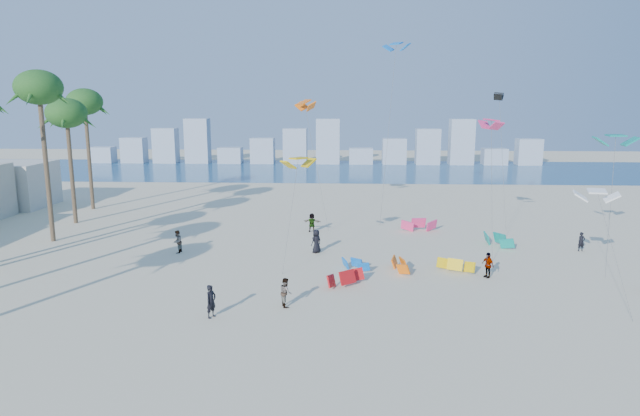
{
  "coord_description": "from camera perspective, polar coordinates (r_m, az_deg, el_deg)",
  "views": [
    {
      "loc": [
        4.79,
        -21.84,
        12.01
      ],
      "look_at": [
        3.0,
        16.0,
        4.5
      ],
      "focal_mm": 30.94,
      "sensor_mm": 36.0,
      "label": 1
    }
  ],
  "objects": [
    {
      "name": "grounded_kites",
      "position": [
        43.68,
        10.55,
        -4.3
      ],
      "size": [
        15.65,
        18.23,
        1.07
      ],
      "color": "blue",
      "rests_on": "ground"
    },
    {
      "name": "kitesurfers_far",
      "position": [
        42.88,
        6.63,
        -3.9
      ],
      "size": [
        33.25,
        16.35,
        1.88
      ],
      "color": "black",
      "rests_on": "ground"
    },
    {
      "name": "distant_skyline",
      "position": [
        104.4,
        -0.59,
        6.31
      ],
      "size": [
        85.0,
        3.0,
        8.4
      ],
      "color": "#9EADBF",
      "rests_on": "ground"
    },
    {
      "name": "kitesurfer_near",
      "position": [
        31.7,
        -11.2,
        -9.45
      ],
      "size": [
        0.73,
        0.82,
        1.88
      ],
      "primitive_type": "imported",
      "rotation": [
        0.0,
        0.0,
        1.07
      ],
      "color": "black",
      "rests_on": "ground"
    },
    {
      "name": "flying_kites",
      "position": [
        47.3,
        14.24,
        9.29
      ],
      "size": [
        33.12,
        28.41,
        17.91
      ],
      "color": "yellow",
      "rests_on": "ground"
    },
    {
      "name": "ocean",
      "position": [
        94.73,
        -0.22,
        3.93
      ],
      "size": [
        220.0,
        220.0,
        0.0
      ],
      "primitive_type": "plane",
      "color": "navy",
      "rests_on": "ground"
    },
    {
      "name": "kitesurfer_mid",
      "position": [
        32.79,
        -3.57,
        -8.68
      ],
      "size": [
        0.9,
        1.01,
        1.73
      ],
      "primitive_type": "imported",
      "rotation": [
        0.0,
        0.0,
        1.91
      ],
      "color": "gray",
      "rests_on": "ground"
    },
    {
      "name": "ground",
      "position": [
        25.38,
        -8.9,
        -17.17
      ],
      "size": [
        220.0,
        220.0,
        0.0
      ],
      "primitive_type": "plane",
      "color": "beige",
      "rests_on": "ground"
    }
  ]
}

